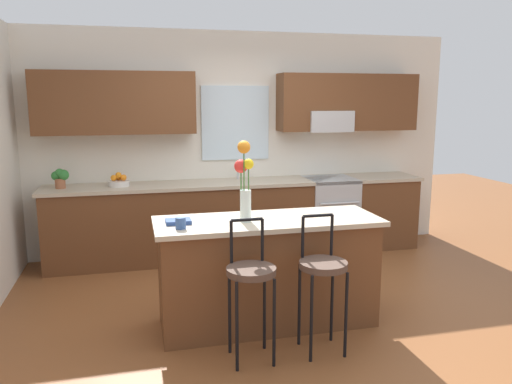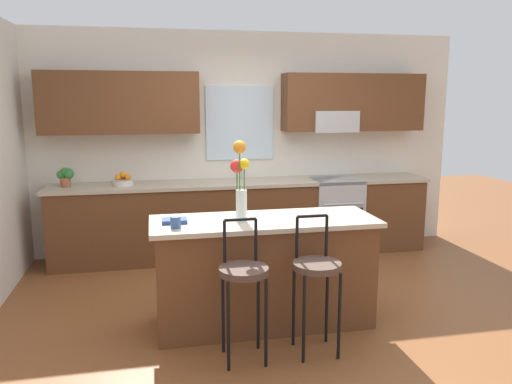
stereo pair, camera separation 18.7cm
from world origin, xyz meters
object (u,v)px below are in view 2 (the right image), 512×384
at_px(kitchen_island, 264,272).
at_px(oven_range, 334,214).
at_px(bar_stool_middle, 316,272).
at_px(mug_ceramic, 176,222).
at_px(flower_vase, 240,179).
at_px(bar_stool_near, 244,277).
at_px(fruit_bowl_oranges, 123,181).
at_px(potted_plant_small, 65,176).
at_px(cookbook, 174,221).

bearing_deg(kitchen_island, oven_range, 55.24).
bearing_deg(bar_stool_middle, mug_ceramic, 158.18).
xyz_separation_m(flower_vase, mug_ceramic, (-0.52, -0.11, -0.31)).
bearing_deg(mug_ceramic, bar_stool_near, -41.46).
xyz_separation_m(kitchen_island, mug_ceramic, (-0.73, -0.15, 0.50)).
distance_m(kitchen_island, fruit_bowl_oranges, 2.35).
bearing_deg(potted_plant_small, mug_ceramic, -61.76).
distance_m(oven_range, fruit_bowl_oranges, 2.61).
relative_size(mug_ceramic, potted_plant_small, 0.41).
bearing_deg(cookbook, kitchen_island, -1.84).
height_order(bar_stool_near, potted_plant_small, potted_plant_small).
relative_size(bar_stool_near, potted_plant_small, 4.73).
xyz_separation_m(bar_stool_middle, cookbook, (-1.01, 0.58, 0.30)).
bearing_deg(flower_vase, oven_range, 51.84).
height_order(oven_range, flower_vase, flower_vase).
distance_m(flower_vase, mug_ceramic, 0.62).
distance_m(kitchen_island, mug_ceramic, 0.90).
distance_m(bar_stool_middle, potted_plant_small, 3.30).
bearing_deg(potted_plant_small, oven_range, -0.43).
distance_m(kitchen_island, bar_stool_middle, 0.64).
distance_m(oven_range, mug_ceramic, 2.95).
relative_size(bar_stool_near, cookbook, 5.21).
bearing_deg(mug_ceramic, cookbook, 90.80).
bearing_deg(cookbook, bar_stool_near, -51.49).
relative_size(bar_stool_middle, mug_ceramic, 11.58).
relative_size(oven_range, bar_stool_near, 0.88).
xyz_separation_m(fruit_bowl_oranges, potted_plant_small, (-0.62, -0.01, 0.08)).
bearing_deg(flower_vase, potted_plant_small, 129.79).
relative_size(bar_stool_near, mug_ceramic, 11.58).
distance_m(mug_ceramic, potted_plant_small, 2.37).
distance_m(flower_vase, potted_plant_small, 2.58).
height_order(flower_vase, mug_ceramic, flower_vase).
bearing_deg(cookbook, fruit_bowl_oranges, 104.51).
height_order(cookbook, fruit_bowl_oranges, fruit_bowl_oranges).
height_order(bar_stool_middle, fruit_bowl_oranges, fruit_bowl_oranges).
bearing_deg(mug_ceramic, flower_vase, 11.83).
relative_size(bar_stool_near, fruit_bowl_oranges, 4.34).
xyz_separation_m(flower_vase, potted_plant_small, (-1.64, 1.97, -0.22)).
xyz_separation_m(oven_range, flower_vase, (-1.53, -1.95, 0.81)).
bearing_deg(cookbook, potted_plant_small, 120.31).
height_order(kitchen_island, cookbook, cookbook).
bearing_deg(potted_plant_small, cookbook, -59.69).
bearing_deg(flower_vase, bar_stool_middle, -46.80).
bearing_deg(fruit_bowl_oranges, potted_plant_small, -179.45).
height_order(bar_stool_near, flower_vase, flower_vase).
bearing_deg(kitchen_island, fruit_bowl_oranges, 122.37).
bearing_deg(cookbook, bar_stool_middle, -29.73).
height_order(bar_stool_middle, mug_ceramic, bar_stool_middle).
xyz_separation_m(bar_stool_near, potted_plant_small, (-1.57, 2.49, 0.41)).
bearing_deg(flower_vase, bar_stool_near, -97.61).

